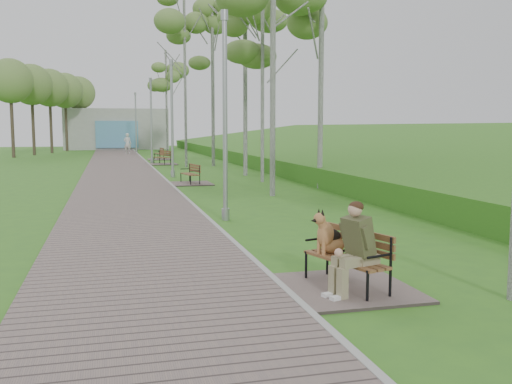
# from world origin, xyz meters

# --- Properties ---
(ground) EXTENTS (120.00, 120.00, 0.00)m
(ground) POSITION_xyz_m (0.00, 0.00, 0.00)
(ground) COLOR #376E23
(ground) RESTS_ON ground
(walkway) EXTENTS (3.50, 67.00, 0.04)m
(walkway) POSITION_xyz_m (-1.75, 21.50, 0.02)
(walkway) COLOR #6F5E5A
(walkway) RESTS_ON ground
(kerb) EXTENTS (0.10, 67.00, 0.05)m
(kerb) POSITION_xyz_m (0.00, 21.50, 0.03)
(kerb) COLOR #999993
(kerb) RESTS_ON ground
(embankment) EXTENTS (14.00, 70.00, 1.60)m
(embankment) POSITION_xyz_m (12.00, 20.00, 0.00)
(embankment) COLOR #438523
(embankment) RESTS_ON ground
(building_north) EXTENTS (10.00, 5.20, 4.00)m
(building_north) POSITION_xyz_m (-1.50, 50.97, 1.99)
(building_north) COLOR #9E9E99
(building_north) RESTS_ON ground
(bench_main) EXTENTS (1.67, 1.86, 1.46)m
(bench_main) POSITION_xyz_m (0.78, -1.44, 0.41)
(bench_main) COLOR #6F5E5A
(bench_main) RESTS_ON ground
(bench_second) EXTENTS (1.56, 1.74, 0.96)m
(bench_second) POSITION_xyz_m (0.77, 13.60, 0.17)
(bench_second) COLOR #6F5E5A
(bench_second) RESTS_ON ground
(bench_third) EXTENTS (1.66, 1.84, 1.02)m
(bench_third) POSITION_xyz_m (0.77, 25.68, 0.19)
(bench_third) COLOR #6F5E5A
(bench_third) RESTS_ON ground
(bench_far) EXTENTS (1.62, 1.80, 0.99)m
(bench_far) POSITION_xyz_m (1.02, 30.79, 0.18)
(bench_far) COLOR #6F5E5A
(bench_far) RESTS_ON ground
(lamp_post_near) EXTENTS (0.19, 0.19, 4.90)m
(lamp_post_near) POSITION_xyz_m (0.39, 4.77, 2.29)
(lamp_post_near) COLOR #989BA0
(lamp_post_near) RESTS_ON ground
(lamp_post_second) EXTENTS (0.20, 0.20, 5.14)m
(lamp_post_second) POSITION_xyz_m (0.45, 16.85, 2.40)
(lamp_post_second) COLOR #989BA0
(lamp_post_second) RESTS_ON ground
(lamp_post_third) EXTENTS (0.20, 0.20, 5.21)m
(lamp_post_third) POSITION_xyz_m (0.30, 27.42, 2.43)
(lamp_post_third) COLOR #989BA0
(lamp_post_third) RESTS_ON ground
(lamp_post_far) EXTENTS (0.20, 0.20, 5.20)m
(lamp_post_far) POSITION_xyz_m (0.06, 42.60, 2.43)
(lamp_post_far) COLOR #989BA0
(lamp_post_far) RESTS_ON ground
(pedestrian_near) EXTENTS (0.72, 0.57, 1.71)m
(pedestrian_near) POSITION_xyz_m (-0.79, 39.42, 0.86)
(pedestrian_near) COLOR silver
(pedestrian_near) RESTS_ON ground
(birch_near_b) EXTENTS (2.44, 2.44, 8.39)m
(birch_near_b) POSITION_xyz_m (5.11, 10.89, 6.59)
(birch_near_b) COLOR silver
(birch_near_b) RESTS_ON ground
(birch_mid_a) EXTENTS (2.44, 2.44, 7.62)m
(birch_mid_a) POSITION_xyz_m (3.72, 13.73, 5.99)
(birch_mid_a) COLOR silver
(birch_mid_a) RESTS_ON ground
(birch_mid_c) EXTENTS (2.53, 2.53, 8.90)m
(birch_mid_c) POSITION_xyz_m (3.77, 16.90, 6.99)
(birch_mid_c) COLOR silver
(birch_mid_c) RESTS_ON ground
(birch_far_a) EXTENTS (2.63, 2.63, 9.27)m
(birch_far_a) POSITION_xyz_m (3.48, 23.59, 7.28)
(birch_far_a) COLOR silver
(birch_far_a) RESTS_ON ground
(birch_far_b) EXTENTS (2.60, 2.60, 9.44)m
(birch_far_b) POSITION_xyz_m (1.86, 23.12, 7.42)
(birch_far_b) COLOR silver
(birch_far_b) RESTS_ON ground
(birch_distant_a) EXTENTS (2.74, 2.74, 8.46)m
(birch_distant_a) POSITION_xyz_m (2.18, 36.81, 6.64)
(birch_distant_a) COLOR silver
(birch_distant_a) RESTS_ON ground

